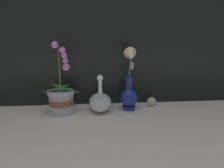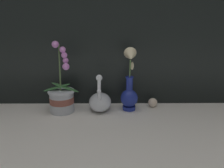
# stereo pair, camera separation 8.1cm
# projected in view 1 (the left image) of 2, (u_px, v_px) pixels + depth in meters

# --- Properties ---
(ground_plane) EXTENTS (2.80, 2.80, 0.00)m
(ground_plane) POSITION_uv_depth(u_px,v_px,m) (107.00, 118.00, 1.13)
(ground_plane) COLOR silver
(window_backdrop) EXTENTS (2.80, 0.03, 1.20)m
(window_backdrop) POSITION_uv_depth(u_px,v_px,m) (104.00, 0.00, 1.19)
(window_backdrop) COLOR black
(window_backdrop) RESTS_ON ground_plane
(orchid_potted_plant) EXTENTS (0.20, 0.15, 0.39)m
(orchid_potted_plant) POSITION_uv_depth(u_px,v_px,m) (61.00, 98.00, 1.18)
(orchid_potted_plant) COLOR #B2BCCC
(orchid_potted_plant) RESTS_ON ground_plane
(swan_figurine) EXTENTS (0.12, 0.20, 0.22)m
(swan_figurine) POSITION_uv_depth(u_px,v_px,m) (100.00, 101.00, 1.22)
(swan_figurine) COLOR silver
(swan_figurine) RESTS_ON ground_plane
(blue_vase) EXTENTS (0.10, 0.13, 0.36)m
(blue_vase) POSITION_uv_depth(u_px,v_px,m) (129.00, 88.00, 1.21)
(blue_vase) COLOR navy
(blue_vase) RESTS_ON ground_plane
(glass_sphere) EXTENTS (0.05, 0.05, 0.05)m
(glass_sphere) POSITION_uv_depth(u_px,v_px,m) (152.00, 102.00, 1.29)
(glass_sphere) COLOR beige
(glass_sphere) RESTS_ON ground_plane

